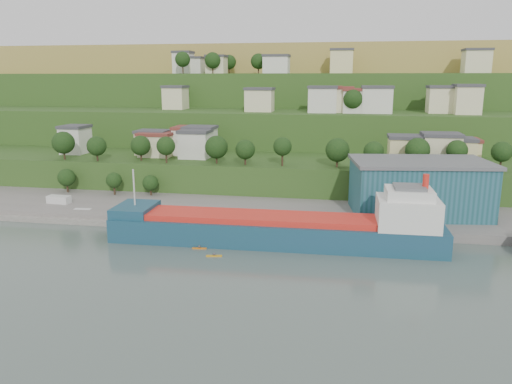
% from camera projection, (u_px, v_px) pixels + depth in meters
% --- Properties ---
extents(ground, '(500.00, 500.00, 0.00)m').
position_uv_depth(ground, '(256.00, 256.00, 95.60)').
color(ground, '#4E5E56').
rests_on(ground, ground).
extents(quay, '(220.00, 26.00, 4.00)m').
position_uv_depth(quay, '(359.00, 221.00, 118.99)').
color(quay, slate).
rests_on(quay, ground).
extents(pebble_beach, '(40.00, 18.00, 2.40)m').
position_uv_depth(pebble_beach, '(58.00, 213.00, 126.21)').
color(pebble_beach, slate).
rests_on(pebble_beach, ground).
extents(hillside, '(360.00, 210.20, 96.00)m').
position_uv_depth(hillside, '(314.00, 144.00, 257.35)').
color(hillside, '#284719').
rests_on(hillside, ground).
extents(cargo_ship_near, '(68.27, 12.02, 17.50)m').
position_uv_depth(cargo_ship_near, '(285.00, 231.00, 102.17)').
color(cargo_ship_near, '#164452').
rests_on(cargo_ship_near, ground).
extents(warehouse, '(33.30, 23.05, 12.80)m').
position_uv_depth(warehouse, '(419.00, 187.00, 116.88)').
color(warehouse, '#1B4E53').
rests_on(warehouse, quay).
extents(caravan, '(6.03, 2.91, 2.73)m').
position_uv_depth(caravan, '(59.00, 201.00, 127.85)').
color(caravan, silver).
rests_on(caravan, pebble_beach).
extents(dinghy, '(4.25, 1.78, 0.83)m').
position_uv_depth(dinghy, '(83.00, 210.00, 122.39)').
color(dinghy, silver).
rests_on(dinghy, pebble_beach).
extents(kayak_orange, '(2.93, 0.81, 0.72)m').
position_uv_depth(kayak_orange, '(199.00, 248.00, 99.80)').
color(kayak_orange, '#CC6912').
rests_on(kayak_orange, ground).
extents(kayak_yellow, '(3.09, 1.09, 0.76)m').
position_uv_depth(kayak_yellow, '(214.00, 255.00, 95.54)').
color(kayak_yellow, '#C98C17').
rests_on(kayak_yellow, ground).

